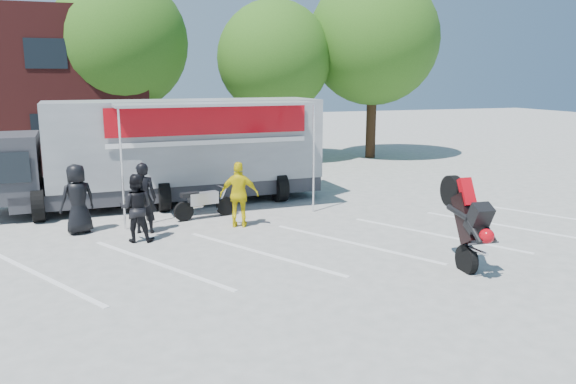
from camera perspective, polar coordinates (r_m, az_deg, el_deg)
ground at (r=12.39m, az=-2.25°, el=-7.65°), size 100.00×100.00×0.00m
parking_bay_lines at (r=13.29m, az=-3.51°, el=-6.27°), size 18.09×13.33×0.01m
tree_left at (r=27.27m, az=-16.72°, el=14.29°), size 6.12×6.12×8.64m
tree_mid at (r=27.51m, az=-1.41°, el=13.43°), size 5.44×5.44×7.68m
tree_right at (r=29.02m, az=8.68°, el=15.06°), size 6.46×6.46×9.12m
transporter_truck at (r=18.87m, az=-11.51°, el=-1.11°), size 10.71×5.45×3.35m
parked_motorcycle at (r=16.71m, az=-8.39°, el=-2.65°), size 2.02×1.04×1.01m
stunt_bike_rider at (r=13.25m, az=16.08°, el=-6.82°), size 1.01×1.93×2.20m
spectator_leather_a at (r=15.77m, az=-20.60°, el=-0.66°), size 1.07×0.90×1.86m
spectator_leather_b at (r=15.27m, az=-14.49°, el=-0.60°), size 0.79×0.62×1.90m
spectator_leather_c at (r=14.56m, az=-15.16°, el=-1.57°), size 0.99×0.86×1.73m
spectator_hivis at (r=15.47m, az=-4.96°, el=-0.27°), size 1.15×0.77×1.82m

